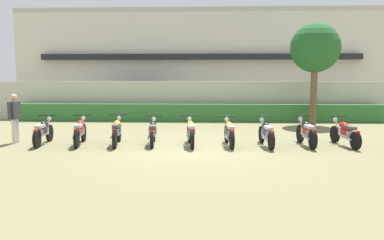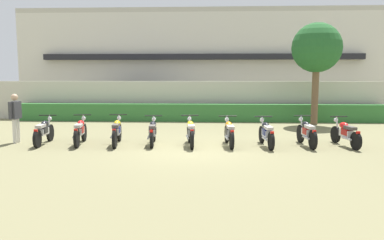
{
  "view_description": "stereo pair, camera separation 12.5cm",
  "coord_description": "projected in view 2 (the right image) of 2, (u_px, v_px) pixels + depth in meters",
  "views": [
    {
      "loc": [
        0.52,
        -11.89,
        2.35
      ],
      "look_at": [
        0.0,
        0.93,
        0.81
      ],
      "focal_mm": 35.78,
      "sensor_mm": 36.0,
      "label": 1
    },
    {
      "loc": [
        0.65,
        -11.88,
        2.35
      ],
      "look_at": [
        0.0,
        0.93,
        0.81
      ],
      "focal_mm": 35.78,
      "sensor_mm": 36.0,
      "label": 2
    }
  ],
  "objects": [
    {
      "name": "hedge_row",
      "position": [
        198.0,
        113.0,
        19.2
      ],
      "size": [
        18.21,
        0.7,
        0.87
      ],
      "primitive_type": "cube",
      "color": "#337033",
      "rests_on": "ground"
    },
    {
      "name": "motorcycle_in_row_8",
      "position": [
        346.0,
        133.0,
        12.49
      ],
      "size": [
        0.6,
        1.89,
        0.94
      ],
      "rotation": [
        0.0,
        0.0,
        1.73
      ],
      "color": "black",
      "rests_on": "ground"
    },
    {
      "name": "tree_near_inspector",
      "position": [
        317.0,
        49.0,
        17.64
      ],
      "size": [
        2.29,
        2.29,
        4.72
      ],
      "color": "brown",
      "rests_on": "ground"
    },
    {
      "name": "ground",
      "position": [
        191.0,
        149.0,
        12.1
      ],
      "size": [
        60.0,
        60.0,
        0.0
      ],
      "primitive_type": "plane",
      "color": "olive"
    },
    {
      "name": "motorcycle_in_row_6",
      "position": [
        266.0,
        133.0,
        12.45
      ],
      "size": [
        0.6,
        1.89,
        0.95
      ],
      "rotation": [
        0.0,
        0.0,
        1.66
      ],
      "color": "black",
      "rests_on": "ground"
    },
    {
      "name": "motorcycle_in_row_3",
      "position": [
        153.0,
        132.0,
        12.79
      ],
      "size": [
        0.6,
        1.83,
        0.94
      ],
      "rotation": [
        0.0,
        0.0,
        1.66
      ],
      "color": "black",
      "rests_on": "ground"
    },
    {
      "name": "motorcycle_in_row_5",
      "position": [
        229.0,
        132.0,
        12.54
      ],
      "size": [
        0.6,
        1.82,
        0.96
      ],
      "rotation": [
        0.0,
        0.0,
        1.66
      ],
      "color": "black",
      "rests_on": "ground"
    },
    {
      "name": "compound_wall",
      "position": [
        199.0,
        100.0,
        19.83
      ],
      "size": [
        22.76,
        0.3,
        1.99
      ],
      "primitive_type": "cube",
      "color": "#BCB7A8",
      "rests_on": "ground"
    },
    {
      "name": "motorcycle_in_row_1",
      "position": [
        80.0,
        131.0,
        12.81
      ],
      "size": [
        0.6,
        1.9,
        0.97
      ],
      "rotation": [
        0.0,
        0.0,
        1.72
      ],
      "color": "black",
      "rests_on": "ground"
    },
    {
      "name": "parked_car",
      "position": [
        136.0,
        98.0,
        22.42
      ],
      "size": [
        4.7,
        2.55,
        1.89
      ],
      "rotation": [
        0.0,
        0.0,
        -0.13
      ],
      "color": "navy",
      "rests_on": "ground"
    },
    {
      "name": "motorcycle_in_row_0",
      "position": [
        44.0,
        131.0,
        12.83
      ],
      "size": [
        0.6,
        1.87,
        0.95
      ],
      "rotation": [
        0.0,
        0.0,
        1.66
      ],
      "color": "black",
      "rests_on": "ground"
    },
    {
      "name": "motorcycle_in_row_4",
      "position": [
        191.0,
        132.0,
        12.57
      ],
      "size": [
        0.6,
        1.87,
        0.98
      ],
      "rotation": [
        0.0,
        0.0,
        1.69
      ],
      "color": "black",
      "rests_on": "ground"
    },
    {
      "name": "building",
      "position": [
        202.0,
        61.0,
        27.29
      ],
      "size": [
        23.96,
        6.5,
        6.56
      ],
      "color": "beige",
      "rests_on": "ground"
    },
    {
      "name": "motorcycle_in_row_2",
      "position": [
        117.0,
        131.0,
        12.77
      ],
      "size": [
        0.6,
        1.97,
        0.98
      ],
      "rotation": [
        0.0,
        0.0,
        1.7
      ],
      "color": "black",
      "rests_on": "ground"
    },
    {
      "name": "motorcycle_in_row_7",
      "position": [
        307.0,
        132.0,
        12.53
      ],
      "size": [
        0.6,
        1.87,
        0.97
      ],
      "rotation": [
        0.0,
        0.0,
        1.65
      ],
      "color": "black",
      "rests_on": "ground"
    },
    {
      "name": "inspector_person",
      "position": [
        15.0,
        114.0,
        13.07
      ],
      "size": [
        0.23,
        0.68,
        1.68
      ],
      "color": "silver",
      "rests_on": "ground"
    }
  ]
}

